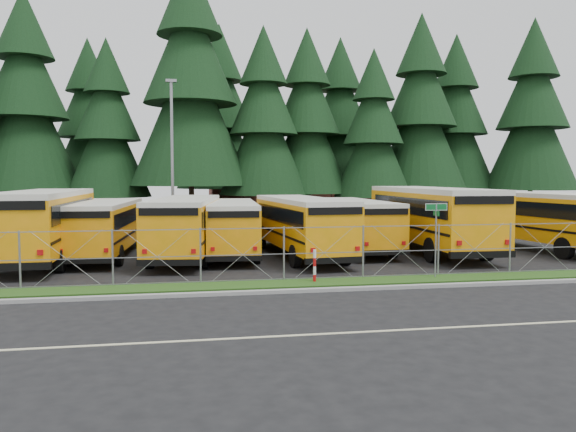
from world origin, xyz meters
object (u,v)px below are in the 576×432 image
at_px(striped_bollard, 315,266).
at_px(bus_3, 232,228).
at_px(bus_0, 46,226).
at_px(street_sign, 436,224).
at_px(light_standard, 172,151).
at_px(bus_4, 300,227).
at_px(bus_east, 536,221).
at_px(bus_1, 107,229).
at_px(bus_2, 187,228).
at_px(bus_5, 354,225).
at_px(bus_6, 427,220).

bearing_deg(striped_bollard, bus_3, 107.09).
xyz_separation_m(bus_0, bus_3, (8.38, 0.34, -0.28)).
relative_size(street_sign, light_standard, 0.28).
xyz_separation_m(bus_4, light_standard, (-6.21, 11.81, 4.09)).
bearing_deg(bus_east, bus_0, 172.51).
xyz_separation_m(bus_3, street_sign, (7.03, -7.60, 0.73)).
distance_m(bus_1, bus_2, 3.87).
xyz_separation_m(bus_2, striped_bollard, (4.51, -7.15, -0.81)).
relative_size(bus_2, bus_east, 0.95).
bearing_deg(bus_0, bus_5, 3.44).
relative_size(bus_east, striped_bollard, 9.48).
height_order(bus_2, bus_6, bus_6).
bearing_deg(striped_bollard, bus_5, 64.56).
distance_m(bus_east, street_sign, 11.17).
height_order(bus_3, bus_6, bus_6).
xyz_separation_m(bus_5, striped_bollard, (-3.98, -8.36, -0.70)).
bearing_deg(bus_1, street_sign, -28.80).
relative_size(bus_6, street_sign, 4.42).
bearing_deg(bus_3, light_standard, 109.06).
relative_size(bus_5, street_sign, 3.54).
relative_size(bus_5, bus_east, 0.87).
relative_size(bus_4, bus_5, 1.08).
bearing_deg(bus_6, bus_5, 164.71).
height_order(bus_3, light_standard, light_standard).
xyz_separation_m(bus_east, light_standard, (-18.83, 11.42, 4.01)).
relative_size(bus_4, bus_east, 0.95).
bearing_deg(bus_4, light_standard, 112.75).
distance_m(bus_3, bus_6, 9.91).
relative_size(bus_4, bus_6, 0.87).
relative_size(bus_0, bus_1, 1.20).
distance_m(bus_3, light_standard, 11.91).
relative_size(bus_5, striped_bollard, 8.29).
bearing_deg(light_standard, bus_4, -62.27).
distance_m(bus_1, bus_6, 15.79).
xyz_separation_m(bus_1, bus_east, (21.65, -1.14, 0.17)).
xyz_separation_m(bus_0, bus_2, (6.24, -0.22, -0.17)).
xyz_separation_m(bus_6, bus_east, (5.88, -0.32, -0.14)).
relative_size(street_sign, striped_bollard, 2.34).
bearing_deg(bus_east, bus_4, 175.11).
relative_size(bus_3, bus_east, 0.88).
bearing_deg(bus_2, striped_bollard, -50.17).
distance_m(bus_0, bus_4, 11.56).
height_order(bus_5, street_sign, street_sign).
height_order(bus_0, bus_6, bus_6).
bearing_deg(bus_2, bus_6, 8.47).
xyz_separation_m(bus_2, street_sign, (9.16, -7.04, 0.62)).
height_order(bus_4, bus_6, bus_6).
height_order(bus_1, bus_3, bus_1).
bearing_deg(striped_bollard, bus_6, 44.23).
xyz_separation_m(bus_1, striped_bollard, (8.24, -8.15, -0.72)).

